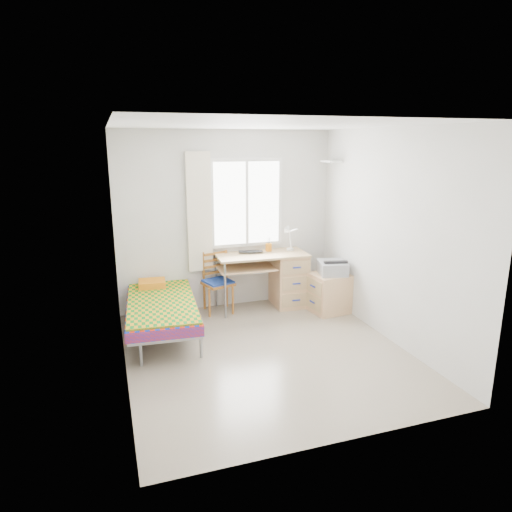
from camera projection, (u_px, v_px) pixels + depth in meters
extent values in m
plane|color=#BCAD93|center=(267.00, 353.00, 5.40)|extent=(3.50, 3.50, 0.00)
plane|color=white|center=(268.00, 125.00, 4.76)|extent=(3.50, 3.50, 0.00)
plane|color=silver|center=(227.00, 221.00, 6.69)|extent=(3.20, 0.00, 3.20)
plane|color=silver|center=(118.00, 257.00, 4.59)|extent=(0.00, 3.50, 3.50)
plane|color=silver|center=(390.00, 237.00, 5.57)|extent=(0.00, 3.50, 3.50)
cube|color=white|center=(247.00, 203.00, 6.70)|extent=(1.10, 0.04, 1.30)
cube|color=white|center=(247.00, 203.00, 6.70)|extent=(1.00, 0.02, 1.20)
cube|color=white|center=(247.00, 203.00, 6.69)|extent=(0.04, 0.02, 1.20)
cube|color=#F7E9CC|center=(199.00, 213.00, 6.46)|extent=(0.35, 0.05, 1.70)
cube|color=white|center=(331.00, 161.00, 6.62)|extent=(0.20, 0.32, 0.03)
cube|color=gray|center=(162.00, 312.00, 5.85)|extent=(0.96, 1.87, 0.05)
cube|color=red|center=(162.00, 306.00, 5.83)|extent=(1.00, 1.89, 0.13)
cube|color=orange|center=(162.00, 302.00, 5.80)|extent=(0.97, 1.77, 0.03)
cube|color=tan|center=(153.00, 276.00, 6.60)|extent=(0.88, 0.12, 0.50)
cube|color=orange|center=(152.00, 283.00, 6.34)|extent=(0.39, 0.34, 0.09)
cylinder|color=gray|center=(141.00, 354.00, 5.05)|extent=(0.04, 0.04, 0.29)
cylinder|color=gray|center=(179.00, 301.00, 6.73)|extent=(0.04, 0.04, 0.29)
cube|color=tan|center=(262.00, 255.00, 6.69)|extent=(1.35, 0.66, 0.03)
cube|color=tan|center=(288.00, 279.00, 6.92)|extent=(0.49, 0.61, 0.80)
cube|color=tan|center=(246.00, 268.00, 6.65)|extent=(0.84, 0.60, 0.02)
cylinder|color=gray|center=(225.00, 291.00, 6.36)|extent=(0.03, 0.03, 0.80)
cylinder|color=gray|center=(217.00, 281.00, 6.83)|extent=(0.03, 0.03, 0.80)
cube|color=#9E611E|center=(218.00, 284.00, 6.61)|extent=(0.47, 0.47, 0.04)
cube|color=#1B3B99|center=(218.00, 282.00, 6.60)|extent=(0.45, 0.45, 0.04)
cube|color=#9E611E|center=(215.00, 263.00, 6.70)|extent=(0.34, 0.13, 0.38)
cylinder|color=#9E611E|center=(209.00, 303.00, 6.45)|extent=(0.03, 0.03, 0.43)
cylinder|color=#9E611E|center=(226.00, 279.00, 6.82)|extent=(0.04, 0.04, 0.88)
cube|color=tan|center=(330.00, 293.00, 6.65)|extent=(0.57, 0.53, 0.57)
cube|color=tan|center=(313.00, 286.00, 6.54)|extent=(0.06, 0.43, 0.21)
cube|color=tan|center=(313.00, 302.00, 6.59)|extent=(0.06, 0.43, 0.21)
cube|color=#AEB1B6|center=(332.00, 268.00, 6.58)|extent=(0.47, 0.51, 0.18)
cube|color=black|center=(332.00, 262.00, 6.55)|extent=(0.37, 0.42, 0.02)
imported|color=black|center=(251.00, 253.00, 6.68)|extent=(0.40, 0.30, 0.03)
cylinder|color=orange|center=(269.00, 247.00, 6.83)|extent=(0.10, 0.10, 0.12)
cylinder|color=white|center=(290.00, 249.00, 6.89)|extent=(0.11, 0.11, 0.03)
cylinder|color=white|center=(290.00, 239.00, 6.85)|extent=(0.02, 0.12, 0.29)
cylinder|color=white|center=(291.00, 231.00, 6.73)|extent=(0.13, 0.25, 0.12)
cone|color=white|center=(289.00, 230.00, 6.61)|extent=(0.15, 0.16, 0.14)
imported|color=gray|center=(251.00, 271.00, 6.65)|extent=(0.22, 0.28, 0.02)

